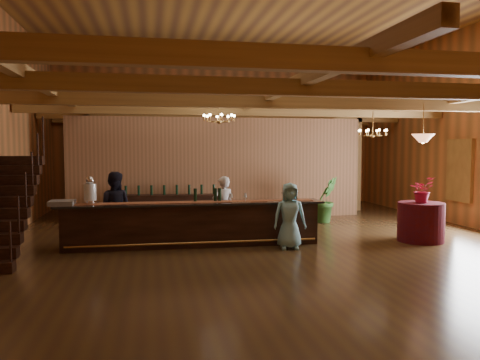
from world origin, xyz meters
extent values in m
plane|color=#493219|center=(0.00, 0.00, 0.00)|extent=(14.00, 14.00, 0.00)
plane|color=#A77633|center=(0.00, 0.00, 5.50)|extent=(14.00, 14.00, 0.00)
cube|color=#BD6B36|center=(0.00, 7.00, 2.75)|extent=(12.00, 0.10, 5.50)
cube|color=#BD6B36|center=(0.00, -7.00, 2.75)|extent=(12.00, 0.10, 5.50)
cube|color=#A77B3B|center=(0.00, -5.50, 3.20)|extent=(11.90, 0.20, 0.28)
cube|color=#A77B3B|center=(0.00, -3.00, 3.20)|extent=(11.90, 0.20, 0.28)
cube|color=#A77B3B|center=(0.00, -0.50, 3.20)|extent=(11.90, 0.20, 0.28)
cube|color=#A77B3B|center=(0.00, 2.00, 3.20)|extent=(11.90, 0.20, 0.28)
cube|color=#A77B3B|center=(0.00, 4.50, 3.20)|extent=(11.90, 0.20, 0.28)
cube|color=#A77B3B|center=(0.00, 6.80, 3.20)|extent=(11.90, 0.20, 0.28)
cube|color=#A77B3B|center=(-4.50, 0.00, 3.34)|extent=(0.18, 13.90, 0.22)
cube|color=#A77B3B|center=(0.00, 0.00, 3.34)|extent=(0.18, 13.90, 0.22)
cube|color=#A77B3B|center=(4.50, 0.00, 3.34)|extent=(0.18, 13.90, 0.22)
cube|color=#A77B3B|center=(-4.50, 4.50, 1.60)|extent=(0.20, 0.20, 3.20)
cube|color=#A77B3B|center=(4.50, 4.50, 1.60)|extent=(0.20, 0.20, 3.20)
cube|color=#905C3B|center=(-0.50, 3.50, 1.55)|extent=(9.00, 0.18, 3.10)
cube|color=white|center=(5.95, 1.00, 1.55)|extent=(0.12, 1.05, 1.75)
cube|color=#381D14|center=(-5.45, -0.88, 0.90)|extent=(1.00, 0.28, 0.20)
cube|color=#381D14|center=(-5.45, -0.60, 1.10)|extent=(1.00, 0.28, 0.20)
cube|color=#381D14|center=(-5.45, -0.32, 1.30)|extent=(1.00, 0.28, 0.20)
cube|color=#381D14|center=(-5.45, -0.04, 1.50)|extent=(1.00, 0.28, 0.20)
cube|color=#381D14|center=(-5.45, 0.24, 1.70)|extent=(1.00, 0.28, 0.20)
cube|color=#381D14|center=(-5.45, 0.52, 1.90)|extent=(1.00, 0.28, 0.20)
cube|color=#381D14|center=(1.00, 5.50, 0.55)|extent=(1.20, 0.60, 1.10)
cube|color=brown|center=(-2.00, 5.50, 0.50)|extent=(1.00, 0.60, 1.00)
cube|color=#381D14|center=(-1.66, -0.37, 0.46)|extent=(5.58, 0.70, 0.93)
cube|color=black|center=(-1.66, -0.37, 0.95)|extent=(5.86, 0.83, 0.05)
cube|color=maroon|center=(-1.66, -0.37, 0.98)|extent=(5.49, 0.47, 0.01)
cylinder|color=tan|center=(-1.66, -0.74, 0.14)|extent=(5.39, 0.14, 0.05)
cylinder|color=silver|center=(-3.86, -0.28, 1.02)|extent=(0.18, 0.18, 0.08)
cylinder|color=silver|center=(-3.86, -0.28, 1.24)|extent=(0.26, 0.26, 0.36)
sphere|color=silver|center=(-3.86, -0.28, 1.49)|extent=(0.18, 0.18, 0.18)
cube|color=gray|center=(-4.42, -0.37, 1.03)|extent=(0.50, 0.50, 0.10)
cube|color=brown|center=(0.41, -0.45, 1.13)|extent=(0.06, 0.06, 0.30)
cube|color=brown|center=(0.69, -0.45, 1.13)|extent=(0.06, 0.06, 0.30)
cylinder|color=brown|center=(0.55, -0.45, 1.16)|extent=(0.24, 0.24, 0.24)
cylinder|color=black|center=(-1.60, -0.26, 1.13)|extent=(0.07, 0.07, 0.30)
cylinder|color=black|center=(-1.15, -0.27, 1.13)|extent=(0.07, 0.07, 0.30)
cylinder|color=black|center=(-1.05, -0.27, 1.13)|extent=(0.07, 0.07, 0.30)
cube|color=#381D14|center=(-2.01, 2.95, 0.41)|extent=(2.96, 0.80, 0.82)
cylinder|color=#390D19|center=(3.60, -0.87, 0.45)|extent=(1.05, 1.05, 0.91)
cylinder|color=tan|center=(-0.86, 1.03, 3.02)|extent=(0.02, 0.02, 0.36)
sphere|color=tan|center=(-0.86, 1.03, 2.84)|extent=(0.12, 0.12, 0.12)
torus|color=tan|center=(-0.86, 1.03, 2.94)|extent=(0.80, 0.80, 0.04)
cylinder|color=tan|center=(3.56, 1.55, 2.86)|extent=(0.02, 0.02, 0.69)
sphere|color=tan|center=(3.56, 1.55, 2.51)|extent=(0.12, 0.12, 0.12)
torus|color=tan|center=(3.56, 1.55, 2.61)|extent=(0.80, 0.80, 0.04)
cylinder|color=tan|center=(3.60, -0.87, 2.80)|extent=(0.02, 0.02, 0.80)
cone|color=#E68456|center=(3.60, -0.87, 2.40)|extent=(0.52, 0.52, 0.20)
imported|color=white|center=(-0.88, 0.28, 0.75)|extent=(0.62, 0.48, 1.51)
imported|color=black|center=(-3.40, 0.27, 0.82)|extent=(0.89, 0.75, 1.64)
imported|color=#83C5D0|center=(0.36, -1.06, 0.72)|extent=(0.75, 0.53, 1.43)
imported|color=#316625|center=(2.44, 2.18, 0.67)|extent=(0.86, 0.75, 1.34)
imported|color=#B61639|center=(3.58, -0.91, 1.21)|extent=(0.67, 0.63, 0.60)
imported|color=tan|center=(3.68, -0.73, 1.06)|extent=(0.18, 0.18, 0.31)
camera|label=1|loc=(-2.58, -10.68, 2.19)|focal=35.00mm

